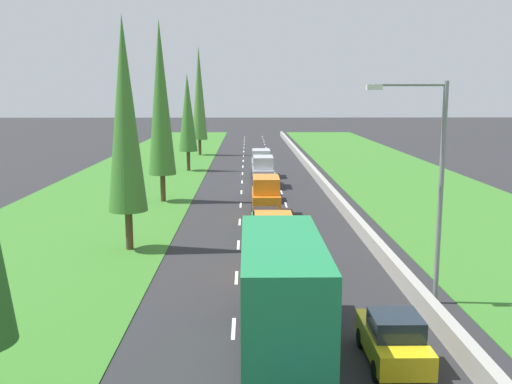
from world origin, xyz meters
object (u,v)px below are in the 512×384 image
poplar_tree_fifth (199,94)px  street_light_mast (433,177)px  green_box_truck_centre_lane (280,294)px  orange_van_centre_lane (274,245)px  silver_van_centre_lane (263,171)px  poplar_tree_second (125,116)px  silver_van_centre_lane_eighth (261,163)px  yellow_hatchback_right_lane (393,339)px  green_hatchback_centre_lane (265,222)px  poplar_tree_fourth (188,113)px  orange_van_centre_lane_fifth (266,196)px  poplar_tree_third (161,99)px  maroon_sedan_centre_lane (265,189)px

poplar_tree_fifth → street_light_mast: poplar_tree_fifth is taller
green_box_truck_centre_lane → orange_van_centre_lane: size_ratio=1.92×
silver_van_centre_lane → poplar_tree_second: (-7.95, -22.12, 5.95)m
poplar_tree_fifth → silver_van_centre_lane_eighth: bearing=-69.4°
yellow_hatchback_right_lane → poplar_tree_fifth: 65.37m
green_hatchback_centre_lane → poplar_tree_fourth: poplar_tree_fourth is taller
orange_van_centre_lane_fifth → silver_van_centre_lane: size_ratio=1.00×
poplar_tree_second → poplar_tree_fifth: size_ratio=0.85×
poplar_tree_fourth → street_light_mast: bearing=-71.6°
yellow_hatchback_right_lane → poplar_tree_second: (-11.11, 13.97, 6.52)m
poplar_tree_third → poplar_tree_fifth: bearing=89.8°
green_hatchback_centre_lane → poplar_tree_second: size_ratio=0.31×
orange_van_centre_lane → silver_van_centre_lane: 26.47m
poplar_tree_third → street_light_mast: 27.16m
silver_van_centre_lane → poplar_tree_second: poplar_tree_second is taller
orange_van_centre_lane_fifth → maroon_sedan_centre_lane: orange_van_centre_lane_fifth is taller
poplar_tree_fourth → poplar_tree_fifth: poplar_tree_fifth is taller
silver_van_centre_lane → poplar_tree_fifth: 29.84m
maroon_sedan_centre_lane → poplar_tree_fifth: 36.29m
poplar_tree_second → poplar_tree_fourth: size_ratio=1.18×
poplar_tree_fourth → poplar_tree_fifth: bearing=90.2°
silver_van_centre_lane_eighth → poplar_tree_fourth: 10.46m
orange_van_centre_lane_fifth → silver_van_centre_lane_eighth: same height
orange_van_centre_lane_fifth → yellow_hatchback_right_lane: orange_van_centre_lane_fifth is taller
orange_van_centre_lane → silver_van_centre_lane: bearing=89.6°
green_hatchback_centre_lane → silver_van_centre_lane: (0.36, 19.06, 0.56)m
poplar_tree_third → poplar_tree_fifth: 35.44m
orange_van_centre_lane → poplar_tree_fourth: bearing=101.7°
green_box_truck_centre_lane → maroon_sedan_centre_lane: green_box_truck_centre_lane is taller
silver_van_centre_lane → poplar_tree_third: poplar_tree_third is taller
street_light_mast → poplar_tree_third: bearing=121.4°
silver_van_centre_lane → poplar_tree_fourth: poplar_tree_fourth is taller
poplar_tree_third → silver_van_centre_lane: bearing=42.9°
poplar_tree_fourth → green_hatchback_centre_lane: bearing=-75.8°
silver_van_centre_lane → poplar_tree_second: size_ratio=0.39×
poplar_tree_second → street_light_mast: bearing=-31.6°
green_box_truck_centre_lane → orange_van_centre_lane: 9.18m
poplar_tree_third → green_hatchback_centre_lane: bearing=-55.8°
green_hatchback_centre_lane → poplar_tree_third: 15.66m
poplar_tree_third → street_light_mast: size_ratio=1.57×
green_box_truck_centre_lane → maroon_sedan_centre_lane: 28.94m
orange_van_centre_lane_fifth → poplar_tree_fourth: (-7.83, 24.37, 4.99)m
green_box_truck_centre_lane → poplar_tree_fourth: size_ratio=0.88×
green_box_truck_centre_lane → orange_van_centre_lane: green_box_truck_centre_lane is taller
green_hatchback_centre_lane → street_light_mast: (6.28, -11.58, 4.40)m
orange_van_centre_lane_fifth → street_light_mast: street_light_mast is taller
green_hatchback_centre_lane → poplar_tree_third: size_ratio=0.28×
street_light_mast → green_hatchback_centre_lane: bearing=118.5°
green_box_truck_centre_lane → poplar_tree_fifth: size_ratio=0.63×
orange_van_centre_lane → poplar_tree_third: bearing=112.8°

